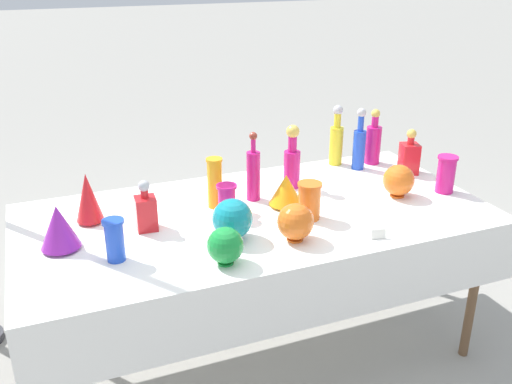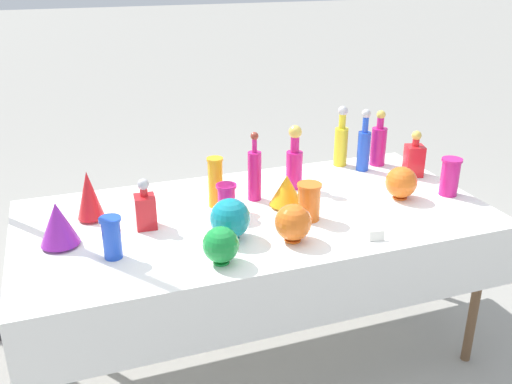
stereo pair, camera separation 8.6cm
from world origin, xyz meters
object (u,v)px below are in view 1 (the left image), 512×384
(round_bowl_0, at_px, (232,219))
(slender_vase_4, at_px, (309,200))
(square_decanter_1, at_px, (146,210))
(round_bowl_3, at_px, (399,180))
(tall_bottle_2, at_px, (359,144))
(tall_bottle_4, at_px, (373,142))
(fluted_vase_0, at_px, (286,190))
(round_bowl_1, at_px, (225,245))
(fluted_vase_1, at_px, (59,227))
(tall_bottle_1, at_px, (253,173))
(tall_bottle_3, at_px, (292,161))
(square_decanter_0, at_px, (409,156))
(slender_vase_0, at_px, (227,200))
(slender_vase_1, at_px, (215,182))
(round_bowl_2, at_px, (295,222))
(tall_bottle_0, at_px, (336,140))
(slender_vase_2, at_px, (114,239))
(slender_vase_3, at_px, (446,173))
(fluted_vase_2, at_px, (88,198))

(round_bowl_0, bearing_deg, slender_vase_4, 8.96)
(square_decanter_1, xyz_separation_m, round_bowl_3, (1.18, -0.09, -0.01))
(tall_bottle_2, xyz_separation_m, tall_bottle_4, (0.12, 0.05, -0.01))
(tall_bottle_4, bearing_deg, tall_bottle_2, -158.11)
(tall_bottle_4, distance_m, fluted_vase_0, 0.77)
(tall_bottle_2, xyz_separation_m, slender_vase_4, (-0.53, -0.46, -0.05))
(round_bowl_1, bearing_deg, fluted_vase_1, 148.45)
(square_decanter_1, height_order, round_bowl_1, square_decanter_1)
(tall_bottle_1, distance_m, tall_bottle_2, 0.70)
(tall_bottle_3, height_order, round_bowl_3, tall_bottle_3)
(tall_bottle_1, xyz_separation_m, round_bowl_0, (-0.23, -0.34, -0.04))
(tall_bottle_1, distance_m, slender_vase_4, 0.32)
(square_decanter_0, xyz_separation_m, square_decanter_1, (-1.42, -0.15, -0.01))
(slender_vase_0, bearing_deg, slender_vase_4, -24.42)
(slender_vase_1, xyz_separation_m, round_bowl_2, (0.20, -0.43, -0.04))
(tall_bottle_0, distance_m, round_bowl_3, 0.51)
(tall_bottle_4, bearing_deg, slender_vase_1, -166.40)
(square_decanter_0, relative_size, round_bowl_0, 1.40)
(square_decanter_0, height_order, slender_vase_4, square_decanter_0)
(slender_vase_2, relative_size, round_bowl_2, 1.06)
(square_decanter_0, bearing_deg, slender_vase_1, -178.25)
(square_decanter_0, bearing_deg, slender_vase_3, -87.62)
(fluted_vase_1, distance_m, fluted_vase_2, 0.25)
(tall_bottle_4, height_order, slender_vase_3, tall_bottle_4)
(round_bowl_2, bearing_deg, fluted_vase_0, 71.83)
(square_decanter_1, bearing_deg, fluted_vase_2, 143.77)
(round_bowl_3, bearing_deg, round_bowl_2, -160.77)
(slender_vase_4, bearing_deg, tall_bottle_1, 117.58)
(slender_vase_0, relative_size, round_bowl_2, 0.96)
(round_bowl_0, bearing_deg, slender_vase_3, 4.26)
(square_decanter_0, bearing_deg, tall_bottle_4, 113.55)
(tall_bottle_3, bearing_deg, square_decanter_1, -165.35)
(slender_vase_2, relative_size, slender_vase_4, 1.01)
(square_decanter_1, relative_size, round_bowl_2, 1.40)
(slender_vase_3, distance_m, fluted_vase_1, 1.78)
(slender_vase_3, bearing_deg, tall_bottle_4, 101.81)
(square_decanter_1, relative_size, slender_vase_3, 1.21)
(square_decanter_0, bearing_deg, square_decanter_1, -174.11)
(fluted_vase_2, relative_size, round_bowl_0, 1.30)
(slender_vase_2, relative_size, fluted_vase_2, 0.75)
(tall_bottle_3, relative_size, slender_vase_0, 2.12)
(slender_vase_1, distance_m, slender_vase_3, 1.12)
(tall_bottle_3, relative_size, fluted_vase_2, 1.42)
(slender_vase_1, xyz_separation_m, fluted_vase_1, (-0.69, -0.16, -0.03))
(round_bowl_1, bearing_deg, tall_bottle_4, 33.87)
(square_decanter_1, distance_m, fluted_vase_0, 0.64)
(tall_bottle_4, height_order, fluted_vase_1, tall_bottle_4)
(tall_bottle_0, bearing_deg, tall_bottle_1, -154.50)
(slender_vase_0, xyz_separation_m, round_bowl_3, (0.83, -0.09, -0.00))
(tall_bottle_0, xyz_separation_m, tall_bottle_3, (-0.37, -0.21, -0.00))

